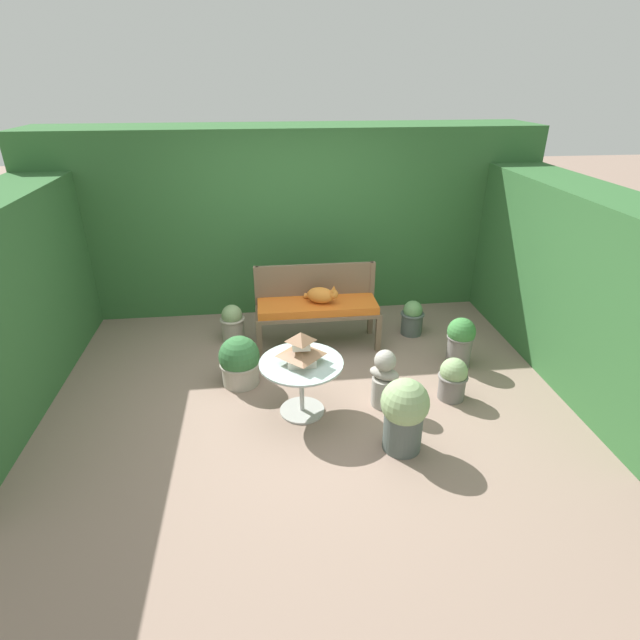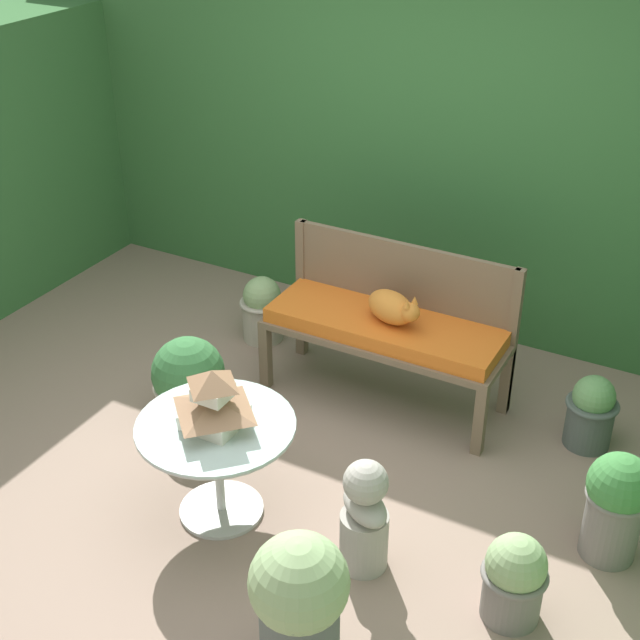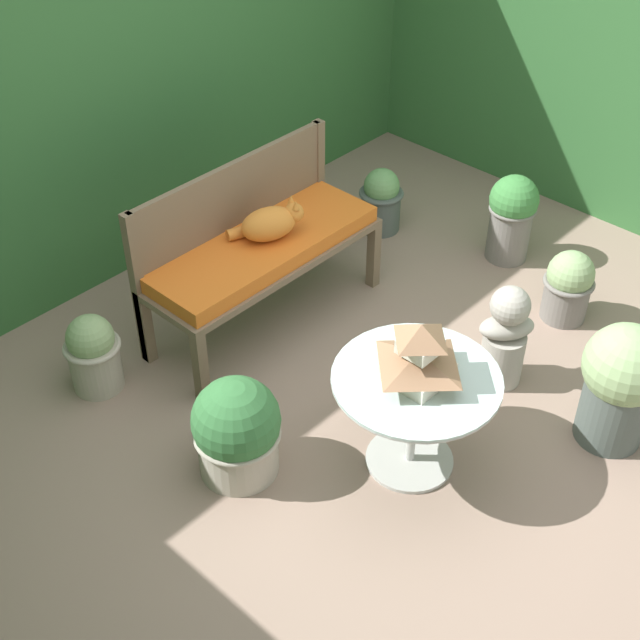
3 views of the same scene
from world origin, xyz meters
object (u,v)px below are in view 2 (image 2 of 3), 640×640
garden_bust (365,517)px  potted_plant_hedge_corner (189,382)px  patio_table (217,443)px  pagoda_birdhouse (214,402)px  potted_plant_bench_left (514,578)px  garden_bench (385,332)px  potted_plant_table_far (262,309)px  cat (393,307)px  potted_plant_bench_right (616,503)px  potted_plant_path_edge (591,412)px  potted_plant_patio_mid (299,601)px

garden_bust → potted_plant_hedge_corner: size_ratio=1.13×
patio_table → pagoda_birdhouse: pagoda_birdhouse is taller
potted_plant_bench_left → garden_bench: bearing=134.2°
potted_plant_table_far → garden_bust: bearing=-45.5°
garden_bench → cat: 0.18m
garden_bench → patio_table: bearing=-102.8°
potted_plant_table_far → potted_plant_bench_right: 2.63m
garden_bust → potted_plant_table_far: 2.12m
potted_plant_path_edge → pagoda_birdhouse: bearing=-135.9°
garden_bench → potted_plant_bench_right: bearing=-23.6°
garden_bench → potted_plant_bench_left: size_ratio=3.25×
potted_plant_bench_left → potted_plant_hedge_corner: (-2.08, 0.51, 0.03)m
garden_bench → potted_plant_path_edge: (1.19, 0.15, -0.25)m
patio_table → potted_plant_bench_left: size_ratio=1.77×
potted_plant_path_edge → potted_plant_hedge_corner: potted_plant_hedge_corner is taller
garden_bust → potted_plant_table_far: bearing=171.1°
cat → patio_table: bearing=-84.4°
garden_bust → potted_plant_bench_left: garden_bust is taller
cat → patio_table: size_ratio=0.49×
cat → potted_plant_hedge_corner: (-0.93, -0.71, -0.39)m
potted_plant_bench_left → garden_bust: bearing=-177.2°
garden_bench → potted_plant_patio_mid: bearing=-74.9°
patio_table → cat: bearing=75.2°
potted_plant_table_far → potted_plant_bench_right: size_ratio=0.79×
potted_plant_table_far → potted_plant_patio_mid: size_ratio=0.67×
potted_plant_bench_left → potted_plant_path_edge: 1.38m
potted_plant_hedge_corner → garden_bust: bearing=-21.7°
pagoda_birdhouse → potted_plant_bench_right: bearing=19.8°
potted_plant_bench_left → potted_plant_patio_mid: bearing=-135.7°
potted_plant_table_far → garden_bench: bearing=-14.2°
potted_plant_path_edge → potted_plant_patio_mid: 2.16m
patio_table → potted_plant_bench_left: 1.50m
potted_plant_table_far → potted_plant_bench_left: 2.64m
garden_bench → potted_plant_bench_right: (1.48, -0.65, -0.16)m
garden_bust → potted_plant_hedge_corner: (-1.38, 0.55, -0.04)m
garden_bench → potted_plant_patio_mid: (0.51, -1.89, -0.10)m
pagoda_birdhouse → potted_plant_bench_right: 1.92m
potted_plant_bench_left → potted_plant_bench_right: bearing=63.8°
pagoda_birdhouse → potted_plant_table_far: bearing=114.6°
potted_plant_hedge_corner → cat: bearing=37.4°
garden_bust → potted_plant_bench_right: size_ratio=1.05×
potted_plant_table_far → cat: bearing=-14.1°
potted_plant_path_edge → potted_plant_patio_mid: bearing=-108.2°
cat → pagoda_birdhouse: size_ratio=1.10×
garden_bench → potted_plant_table_far: 1.05m
garden_bench → pagoda_birdhouse: pagoda_birdhouse is taller
potted_plant_path_edge → potted_plant_bench_right: potted_plant_bench_right is taller
garden_bust → potted_plant_bench_left: bearing=39.4°
cat → potted_plant_bench_left: (1.15, -1.22, -0.42)m
potted_plant_bench_right → garden_bench: bearing=156.4°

